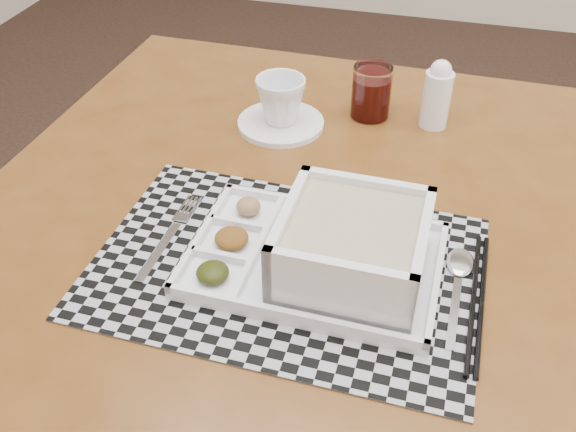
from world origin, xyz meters
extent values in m
plane|color=black|center=(0.00, 0.00, 0.00)|extent=(5.00, 5.00, 0.00)
cube|color=#582E10|center=(-0.32, -0.23, 0.74)|extent=(1.03, 1.03, 0.04)
cylinder|color=#582E10|center=(-0.77, 0.23, 0.36)|extent=(0.05, 0.05, 0.72)
cylinder|color=#582E10|center=(0.14, 0.22, 0.36)|extent=(0.05, 0.05, 0.72)
cube|color=#582E10|center=(-0.31, 0.20, 0.68)|extent=(0.87, 0.05, 0.08)
cube|color=#582E10|center=(-0.76, -0.22, 0.68)|extent=(0.05, 0.87, 0.08)
cube|color=#A2A2AA|center=(-0.33, -0.36, 0.76)|extent=(0.50, 0.35, 0.00)
cube|color=white|center=(-0.30, -0.35, 0.77)|extent=(0.32, 0.23, 0.01)
cube|color=white|center=(-0.30, -0.24, 0.78)|extent=(0.32, 0.01, 0.01)
cube|color=white|center=(-0.30, -0.45, 0.78)|extent=(0.32, 0.01, 0.01)
cube|color=white|center=(-0.46, -0.34, 0.78)|extent=(0.01, 0.22, 0.01)
cube|color=white|center=(-0.14, -0.35, 0.78)|extent=(0.01, 0.22, 0.01)
cube|color=white|center=(-0.37, -0.35, 0.78)|extent=(0.01, 0.20, 0.01)
cube|color=white|center=(-0.42, -0.38, 0.78)|extent=(0.08, 0.01, 0.01)
cube|color=white|center=(-0.42, -0.31, 0.78)|extent=(0.08, 0.01, 0.01)
ellipsoid|color=black|center=(-0.41, -0.41, 0.78)|extent=(0.04, 0.04, 0.02)
ellipsoid|color=#4C280C|center=(-0.41, -0.34, 0.78)|extent=(0.05, 0.05, 0.02)
ellipsoid|color=brown|center=(-0.41, -0.28, 0.79)|extent=(0.03, 0.03, 0.02)
cube|color=white|center=(-0.25, -0.35, 0.78)|extent=(0.18, 0.18, 0.01)
cube|color=white|center=(-0.25, -0.27, 0.82)|extent=(0.18, 0.02, 0.09)
cube|color=white|center=(-0.25, -0.44, 0.82)|extent=(0.18, 0.02, 0.09)
cube|color=white|center=(-0.33, -0.35, 0.82)|extent=(0.02, 0.18, 0.09)
cube|color=white|center=(-0.17, -0.36, 0.82)|extent=(0.02, 0.18, 0.09)
cube|color=tan|center=(-0.25, -0.35, 0.81)|extent=(0.16, 0.16, 0.08)
cube|color=silver|center=(-0.51, -0.38, 0.76)|extent=(0.01, 0.12, 0.00)
cube|color=silver|center=(-0.50, -0.30, 0.76)|extent=(0.02, 0.02, 0.00)
cube|color=silver|center=(-0.51, -0.27, 0.76)|extent=(0.00, 0.04, 0.00)
cube|color=silver|center=(-0.51, -0.27, 0.76)|extent=(0.00, 0.04, 0.00)
cube|color=silver|center=(-0.50, -0.27, 0.76)|extent=(0.00, 0.04, 0.00)
cube|color=silver|center=(-0.49, -0.27, 0.76)|extent=(0.00, 0.04, 0.00)
cube|color=silver|center=(-0.12, -0.38, 0.76)|extent=(0.01, 0.12, 0.00)
ellipsoid|color=silver|center=(-0.12, -0.29, 0.77)|extent=(0.04, 0.06, 0.01)
cylinder|color=black|center=(-0.10, -0.36, 0.77)|extent=(0.01, 0.24, 0.01)
cylinder|color=black|center=(-0.09, -0.36, 0.77)|extent=(0.01, 0.24, 0.01)
cylinder|color=white|center=(-0.44, -0.02, 0.77)|extent=(0.15, 0.15, 0.01)
imported|color=white|center=(-0.44, -0.02, 0.81)|extent=(0.09, 0.09, 0.08)
cylinder|color=white|center=(-0.30, 0.06, 0.81)|extent=(0.07, 0.07, 0.09)
cylinder|color=#410505|center=(-0.30, 0.06, 0.80)|extent=(0.06, 0.06, 0.07)
cylinder|color=white|center=(-0.18, 0.06, 0.81)|extent=(0.05, 0.05, 0.10)
sphere|color=white|center=(-0.18, 0.06, 0.86)|extent=(0.04, 0.04, 0.04)
camera|label=1|loc=(-0.17, -0.94, 1.34)|focal=40.00mm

